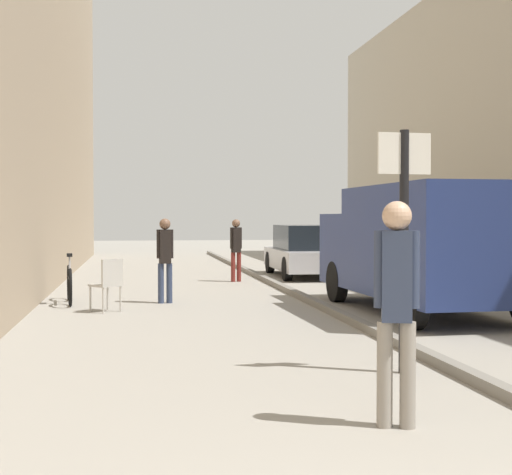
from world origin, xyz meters
TOP-DOWN VIEW (x-y plane):
  - ground_plane at (0.00, 12.00)m, footprint 80.00×80.00m
  - kerb_strip at (1.58, 12.00)m, footprint 0.16×40.00m
  - pedestrian_main_foreground at (0.27, 3.56)m, footprint 0.35×0.26m
  - pedestrian_mid_block at (0.81, 17.01)m, footprint 0.32×0.22m
  - pedestrian_far_crossing at (-1.20, 12.45)m, footprint 0.33×0.21m
  - delivery_van at (3.16, 10.26)m, footprint 2.24×5.40m
  - parked_car at (3.02, 18.39)m, footprint 1.92×4.24m
  - street_sign_post at (1.06, 5.52)m, footprint 0.60×0.10m
  - bicycle_leaning at (-3.03, 12.70)m, footprint 0.25×1.77m
  - cafe_chair_near_window at (-2.24, 11.24)m, footprint 0.62×0.62m

SIDE VIEW (x-z plane):
  - ground_plane at x=0.00m, z-range 0.00..0.00m
  - kerb_strip at x=1.58m, z-range 0.00..0.12m
  - bicycle_leaning at x=-3.03m, z-range -0.11..0.87m
  - cafe_chair_near_window at x=-2.24m, z-range 0.08..1.02m
  - parked_car at x=3.02m, z-range -0.01..1.44m
  - pedestrian_mid_block at x=0.81m, z-range 0.13..1.75m
  - pedestrian_far_crossing at x=-1.20m, z-range 0.13..1.78m
  - pedestrian_main_foreground at x=0.27m, z-range 0.14..1.94m
  - delivery_van at x=3.16m, z-range 0.09..2.30m
  - street_sign_post at x=1.06m, z-range 0.25..2.85m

